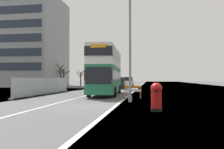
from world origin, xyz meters
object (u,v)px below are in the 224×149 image
(red_pillar_postbox, at_px, (156,96))
(double_decker_bus, at_px, (106,71))
(car_oncoming_near, at_px, (119,83))
(lamppost_foreground, at_px, (130,52))
(car_receding_far, at_px, (111,82))
(roadworks_barrier, at_px, (133,91))
(car_receding_mid, at_px, (128,83))

(red_pillar_postbox, bearing_deg, double_decker_bus, 112.31)
(double_decker_bus, xyz_separation_m, car_oncoming_near, (-0.55, 15.60, -1.73))
(lamppost_foreground, bearing_deg, car_receding_far, 101.57)
(roadworks_barrier, xyz_separation_m, car_oncoming_near, (-3.81, 19.98, 0.26))
(lamppost_foreground, height_order, car_receding_mid, lamppost_foreground)
(red_pillar_postbox, height_order, roadworks_barrier, red_pillar_postbox)
(double_decker_bus, xyz_separation_m, car_receding_mid, (0.43, 23.46, -1.70))
(red_pillar_postbox, distance_m, car_oncoming_near, 28.77)
(roadworks_barrier, xyz_separation_m, car_receding_far, (-7.82, 35.14, 0.37))
(double_decker_bus, relative_size, roadworks_barrier, 6.95)
(double_decker_bus, height_order, car_oncoming_near, double_decker_bus)
(roadworks_barrier, height_order, car_receding_far, car_receding_far)
(double_decker_bus, height_order, lamppost_foreground, lamppost_foreground)
(red_pillar_postbox, relative_size, car_receding_far, 0.37)
(car_receding_mid, bearing_deg, double_decker_bus, -91.05)
(car_receding_mid, bearing_deg, car_oncoming_near, -97.13)
(red_pillar_postbox, xyz_separation_m, car_receding_far, (-9.73, 43.36, 0.22))
(car_oncoming_near, bearing_deg, car_receding_mid, 82.87)
(double_decker_bus, relative_size, lamppost_foreground, 1.38)
(lamppost_foreground, distance_m, car_oncoming_near, 23.75)
(red_pillar_postbox, distance_m, car_receding_far, 44.44)
(car_receding_mid, bearing_deg, roadworks_barrier, -84.19)
(car_oncoming_near, bearing_deg, roadworks_barrier, -79.19)
(car_oncoming_near, distance_m, car_receding_far, 15.68)
(red_pillar_postbox, relative_size, roadworks_barrier, 0.97)
(roadworks_barrier, distance_m, car_oncoming_near, 20.34)
(roadworks_barrier, distance_m, car_receding_mid, 27.98)
(roadworks_barrier, bearing_deg, red_pillar_postbox, -76.93)
(car_receding_far, bearing_deg, car_oncoming_near, -75.20)
(double_decker_bus, bearing_deg, roadworks_barrier, -53.33)
(lamppost_foreground, xyz_separation_m, red_pillar_postbox, (1.87, -4.94, -3.01))
(red_pillar_postbox, bearing_deg, roadworks_barrier, 103.07)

